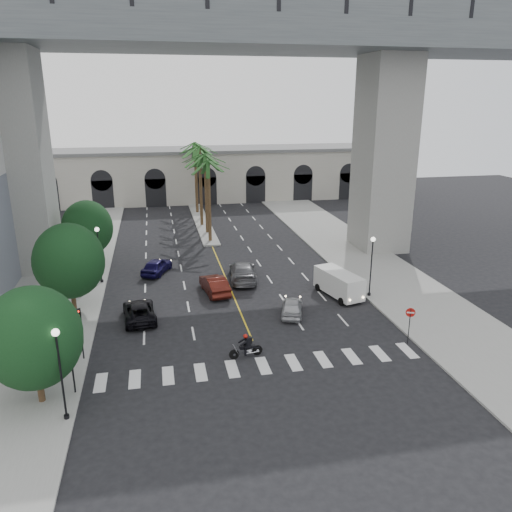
# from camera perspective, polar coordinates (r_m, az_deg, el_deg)

# --- Properties ---
(ground) EXTENTS (140.00, 140.00, 0.00)m
(ground) POSITION_cam_1_polar(r_m,az_deg,el_deg) (33.88, 0.27, -11.18)
(ground) COLOR black
(ground) RESTS_ON ground
(sidewalk_left) EXTENTS (8.00, 100.00, 0.15)m
(sidewalk_left) POSITION_cam_1_polar(r_m,az_deg,el_deg) (47.80, -21.57, -3.58)
(sidewalk_left) COLOR gray
(sidewalk_left) RESTS_ON ground
(sidewalk_right) EXTENTS (8.00, 100.00, 0.15)m
(sidewalk_right) POSITION_cam_1_polar(r_m,az_deg,el_deg) (51.49, 13.31, -1.31)
(sidewalk_right) COLOR gray
(sidewalk_right) RESTS_ON ground
(median) EXTENTS (2.00, 24.00, 0.20)m
(median) POSITION_cam_1_polar(r_m,az_deg,el_deg) (69.28, -6.19, 3.91)
(median) COLOR gray
(median) RESTS_ON ground
(pier_building) EXTENTS (71.00, 10.50, 8.50)m
(pier_building) POSITION_cam_1_polar(r_m,az_deg,el_deg) (85.16, -7.42, 9.26)
(pier_building) COLOR beige
(pier_building) RESTS_ON ground
(bridge) EXTENTS (75.00, 13.00, 26.00)m
(bridge) POSITION_cam_1_polar(r_m,az_deg,el_deg) (52.02, -1.05, 19.98)
(bridge) COLOR gray
(bridge) RESTS_ON ground
(palm_a) EXTENTS (3.20, 3.20, 10.30)m
(palm_a) POSITION_cam_1_polar(r_m,az_deg,el_deg) (57.86, -5.49, 10.31)
(palm_a) COLOR #47331E
(palm_a) RESTS_ON ground
(palm_b) EXTENTS (3.20, 3.20, 10.60)m
(palm_b) POSITION_cam_1_polar(r_m,az_deg,el_deg) (61.79, -5.82, 11.01)
(palm_b) COLOR #47331E
(palm_b) RESTS_ON ground
(palm_c) EXTENTS (3.20, 3.20, 10.10)m
(palm_c) POSITION_cam_1_polar(r_m,az_deg,el_deg) (65.77, -6.44, 10.98)
(palm_c) COLOR #47331E
(palm_c) RESTS_ON ground
(palm_d) EXTENTS (3.20, 3.20, 10.90)m
(palm_d) POSITION_cam_1_polar(r_m,az_deg,el_deg) (69.69, -6.49, 11.94)
(palm_d) COLOR #47331E
(palm_d) RESTS_ON ground
(palm_e) EXTENTS (3.20, 3.20, 10.40)m
(palm_e) POSITION_cam_1_polar(r_m,az_deg,el_deg) (73.67, -6.97, 11.87)
(palm_e) COLOR #47331E
(palm_e) RESTS_ON ground
(palm_f) EXTENTS (3.20, 3.20, 10.70)m
(palm_f) POSITION_cam_1_polar(r_m,az_deg,el_deg) (77.64, -7.01, 12.35)
(palm_f) COLOR #47331E
(palm_f) RESTS_ON ground
(street_tree_near) EXTENTS (5.20, 5.20, 6.89)m
(street_tree_near) POSITION_cam_1_polar(r_m,az_deg,el_deg) (29.63, -24.13, -8.53)
(street_tree_near) COLOR #382616
(street_tree_near) RESTS_ON ground
(street_tree_mid) EXTENTS (5.44, 5.44, 7.21)m
(street_tree_mid) POSITION_cam_1_polar(r_m,az_deg,el_deg) (41.48, -20.58, -0.54)
(street_tree_mid) COLOR #382616
(street_tree_mid) RESTS_ON ground
(street_tree_far) EXTENTS (5.04, 5.04, 6.68)m
(street_tree_far) POSITION_cam_1_polar(r_m,az_deg,el_deg) (53.01, -18.71, 3.08)
(street_tree_far) COLOR #382616
(street_tree_far) RESTS_ON ground
(lamp_post_left_near) EXTENTS (0.40, 0.40, 5.35)m
(lamp_post_left_near) POSITION_cam_1_polar(r_m,az_deg,el_deg) (27.90, -21.49, -11.70)
(lamp_post_left_near) COLOR black
(lamp_post_left_near) RESTS_ON ground
(lamp_post_left_far) EXTENTS (0.40, 0.40, 5.35)m
(lamp_post_left_far) POSITION_cam_1_polar(r_m,az_deg,el_deg) (47.23, -17.51, 0.64)
(lamp_post_left_far) COLOR black
(lamp_post_left_far) RESTS_ON ground
(lamp_post_right) EXTENTS (0.40, 0.40, 5.35)m
(lamp_post_right) POSITION_cam_1_polar(r_m,az_deg,el_deg) (43.03, 13.06, -0.60)
(lamp_post_right) COLOR black
(lamp_post_right) RESTS_ON ground
(traffic_signal_near) EXTENTS (0.25, 0.18, 3.65)m
(traffic_signal_near) POSITION_cam_1_polar(r_m,az_deg,el_deg) (30.38, -20.41, -10.61)
(traffic_signal_near) COLOR black
(traffic_signal_near) RESTS_ON ground
(traffic_signal_far) EXTENTS (0.25, 0.18, 3.65)m
(traffic_signal_far) POSITION_cam_1_polar(r_m,az_deg,el_deg) (33.93, -19.47, -7.47)
(traffic_signal_far) COLOR black
(traffic_signal_far) RESTS_ON ground
(motorcycle_rider) EXTENTS (2.29, 0.65, 1.66)m
(motorcycle_rider) POSITION_cam_1_polar(r_m,az_deg,el_deg) (33.25, -1.05, -10.30)
(motorcycle_rider) COLOR black
(motorcycle_rider) RESTS_ON ground
(car_a) EXTENTS (2.72, 4.27, 1.35)m
(car_a) POSITION_cam_1_polar(r_m,az_deg,el_deg) (39.48, 4.13, -5.80)
(car_a) COLOR #A9AAAE
(car_a) RESTS_ON ground
(car_b) EXTENTS (2.36, 5.01, 1.59)m
(car_b) POSITION_cam_1_polar(r_m,az_deg,el_deg) (43.73, -4.76, -3.28)
(car_b) COLOR #48140E
(car_b) RESTS_ON ground
(car_c) EXTENTS (2.76, 5.21, 1.39)m
(car_c) POSITION_cam_1_polar(r_m,az_deg,el_deg) (39.56, -13.20, -6.16)
(car_c) COLOR black
(car_c) RESTS_ON ground
(car_d) EXTENTS (3.06, 6.17, 1.72)m
(car_d) POSITION_cam_1_polar(r_m,az_deg,el_deg) (46.67, -1.52, -1.77)
(car_d) COLOR #5D5D62
(car_d) RESTS_ON ground
(car_e) EXTENTS (3.43, 4.80, 1.52)m
(car_e) POSITION_cam_1_polar(r_m,az_deg,el_deg) (49.44, -11.28, -1.12)
(car_e) COLOR #120D3E
(car_e) RESTS_ON ground
(cargo_van) EXTENTS (3.07, 5.40, 2.17)m
(cargo_van) POSITION_cam_1_polar(r_m,az_deg,el_deg) (43.34, 9.47, -3.07)
(cargo_van) COLOR silver
(cargo_van) RESTS_ON ground
(pedestrian_a) EXTENTS (0.74, 0.62, 1.72)m
(pedestrian_a) POSITION_cam_1_polar(r_m,az_deg,el_deg) (35.44, -26.51, -9.98)
(pedestrian_a) COLOR black
(pedestrian_a) RESTS_ON sidewalk_left
(pedestrian_b) EXTENTS (1.01, 0.90, 1.71)m
(pedestrian_b) POSITION_cam_1_polar(r_m,az_deg,el_deg) (38.71, -21.61, -7.02)
(pedestrian_b) COLOR black
(pedestrian_b) RESTS_ON sidewalk_left
(do_not_enter_sign) EXTENTS (0.62, 0.26, 2.67)m
(do_not_enter_sign) POSITION_cam_1_polar(r_m,az_deg,el_deg) (35.98, 17.19, -6.78)
(do_not_enter_sign) COLOR black
(do_not_enter_sign) RESTS_ON ground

